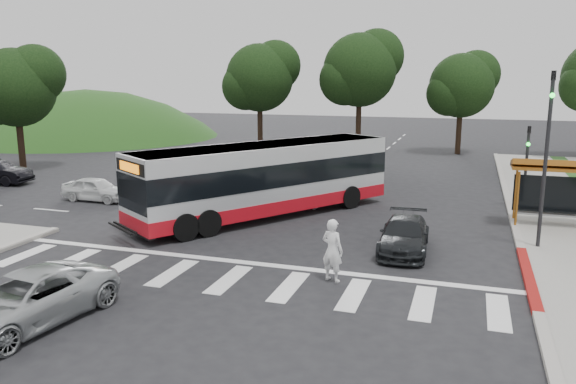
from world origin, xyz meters
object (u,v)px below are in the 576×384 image
at_px(dark_sedan, 404,235).
at_px(silver_suv_south, 26,299).
at_px(transit_bus, 266,180).
at_px(pedestrian, 332,250).

bearing_deg(dark_sedan, silver_suv_south, -134.69).
relative_size(dark_sedan, silver_suv_south, 0.85).
relative_size(transit_bus, dark_sedan, 3.06).
relative_size(transit_bus, silver_suv_south, 2.61).
xyz_separation_m(transit_bus, pedestrian, (4.88, -7.24, -0.65)).
xyz_separation_m(dark_sedan, silver_suv_south, (-8.51, -9.34, 0.07)).
distance_m(transit_bus, silver_suv_south, 12.94).
distance_m(transit_bus, pedestrian, 8.76).
relative_size(pedestrian, silver_suv_south, 0.41).
bearing_deg(dark_sedan, transit_bus, 150.44).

